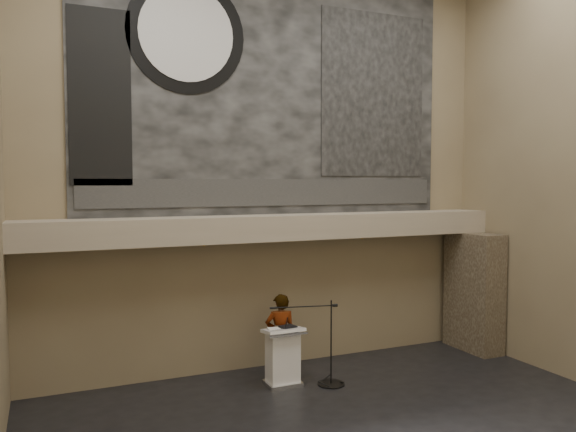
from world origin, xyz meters
name	(u,v)px	position (x,y,z in m)	size (l,w,h in m)	color
wall_back	(273,164)	(0.00, 4.00, 4.25)	(10.00, 0.02, 8.50)	#77664B
soffit	(280,227)	(0.00, 3.60, 2.95)	(10.00, 0.80, 0.50)	gray
sprinkler_left	(204,245)	(-1.60, 3.55, 2.67)	(0.04, 0.04, 0.06)	#B2893D
sprinkler_right	(362,238)	(1.90, 3.55, 2.67)	(0.04, 0.04, 0.06)	#B2893D
banner	(273,93)	(0.00, 3.97, 5.70)	(8.00, 0.05, 5.00)	black
banner_text_strip	(274,192)	(0.00, 3.93, 3.65)	(7.76, 0.02, 0.55)	#2A2A2A
banner_clock_rim	(187,34)	(-1.80, 3.93, 6.70)	(2.30, 2.30, 0.02)	black
banner_clock_face	(187,33)	(-1.80, 3.91, 6.70)	(1.84, 1.84, 0.02)	silver
banner_building_print	(374,95)	(2.40, 3.93, 5.80)	(2.60, 0.02, 3.60)	black
banner_brick_print	(100,97)	(-3.40, 3.93, 5.40)	(1.10, 0.02, 3.20)	black
stone_pier	(474,291)	(4.65, 3.15, 1.35)	(0.60, 1.40, 2.70)	#413628
lectern	(283,357)	(-0.29, 2.78, 0.55)	(0.74, 0.53, 1.14)	silver
binder	(288,327)	(-0.19, 2.78, 1.12)	(0.29, 0.23, 0.04)	black
papers	(275,329)	(-0.46, 2.77, 1.10)	(0.23, 0.31, 0.01)	white
speaker_person	(280,335)	(-0.14, 3.25, 0.83)	(0.61, 0.40, 1.66)	white
mic_stand	(329,372)	(0.53, 2.46, 0.24)	(1.40, 0.54, 1.63)	black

